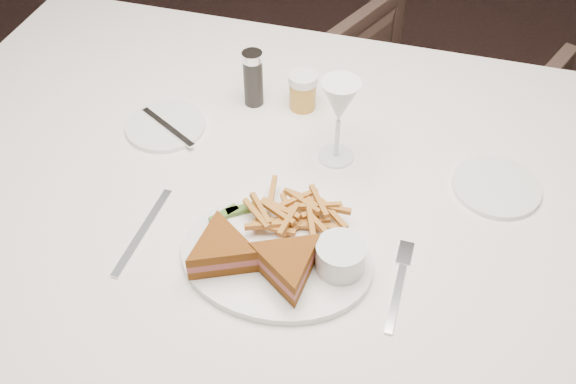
% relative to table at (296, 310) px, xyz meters
% --- Properties ---
extents(ground, '(5.00, 5.00, 0.00)m').
position_rel_table_xyz_m(ground, '(-0.28, 0.11, -0.38)').
color(ground, black).
rests_on(ground, ground).
extents(table, '(1.72, 1.23, 0.75)m').
position_rel_table_xyz_m(table, '(0.00, 0.00, 0.00)').
color(table, white).
rests_on(table, ground).
extents(chair_far, '(0.77, 0.74, 0.64)m').
position_rel_table_xyz_m(chair_far, '(0.09, 0.83, -0.06)').
color(chair_far, '#4A362D').
rests_on(chair_far, ground).
extents(table_setting, '(0.81, 0.59, 0.18)m').
position_rel_table_xyz_m(table_setting, '(0.01, -0.06, 0.41)').
color(table_setting, white).
rests_on(table_setting, table).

